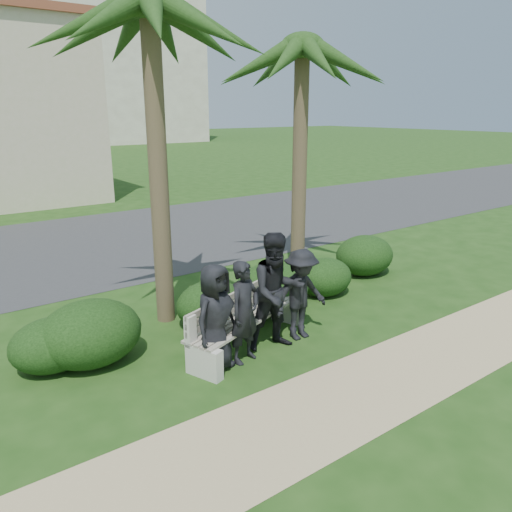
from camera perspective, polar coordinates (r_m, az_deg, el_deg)
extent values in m
plane|color=#1C3F12|center=(8.12, 0.66, -10.53)|extent=(160.00, 160.00, 0.00)
cube|color=tan|center=(6.95, 9.99, -15.80)|extent=(30.00, 1.60, 0.01)
cube|color=#2D2D30|center=(14.90, -18.21, 1.31)|extent=(160.00, 8.00, 0.01)
cube|color=beige|center=(63.80, -20.97, 21.13)|extent=(26.00, 18.00, 20.00)
cube|color=gray|center=(8.02, -0.63, -7.19)|extent=(2.54, 1.38, 0.04)
cube|color=gray|center=(8.10, -1.67, -4.94)|extent=(2.36, 0.88, 0.29)
cube|color=beige|center=(7.56, -7.92, -10.89)|extent=(0.35, 0.59, 0.46)
cube|color=beige|center=(8.79, 5.59, -6.78)|extent=(0.35, 0.59, 0.46)
imported|color=black|center=(7.25, -4.68, -7.01)|extent=(0.91, 0.74, 1.60)
imported|color=black|center=(7.45, -1.30, -6.42)|extent=(0.65, 0.51, 1.58)
imported|color=black|center=(7.81, 2.42, -4.08)|extent=(1.06, 0.91, 1.89)
imported|color=black|center=(8.22, 5.14, -4.40)|extent=(1.02, 0.61, 1.53)
ellipsoid|color=black|center=(7.97, -22.25, -9.20)|extent=(1.22, 1.01, 0.80)
ellipsoid|color=black|center=(7.90, -18.44, -8.18)|extent=(1.54, 1.27, 1.00)
ellipsoid|color=black|center=(8.84, -5.19, -5.35)|extent=(1.26, 1.04, 0.82)
ellipsoid|color=black|center=(9.38, 1.87, -3.51)|extent=(1.47, 1.22, 0.96)
ellipsoid|color=black|center=(10.33, 7.83, -2.27)|extent=(1.20, 0.99, 0.78)
ellipsoid|color=black|center=(11.77, 12.30, 0.21)|extent=(1.43, 1.18, 0.93)
cylinder|color=brown|center=(8.63, -11.09, 9.14)|extent=(0.32, 0.32, 5.26)
cylinder|color=brown|center=(11.15, 5.00, 10.13)|extent=(0.32, 0.32, 4.93)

